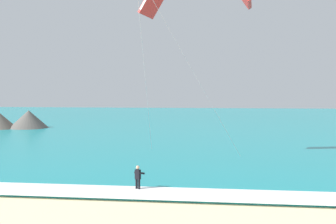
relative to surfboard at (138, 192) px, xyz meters
The scene contains 5 objects.
sea 58.36m from the surfboard, 86.24° to the left, with size 200.00×120.00×0.20m, color teal.
surf_foam 3.91m from the surfboard, 11.38° to the right, with size 200.00×2.72×0.04m, color white.
surfboard is the anchor object (origin of this frame).
kitesurfer 0.91m from the surfboard, 62.32° to the left, with size 0.67×0.67×1.69m.
headland_left 45.74m from the surfboard, 127.95° to the left, with size 11.33×8.17×3.17m.
Camera 1 is at (0.62, -10.05, 6.24)m, focal length 39.72 mm.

